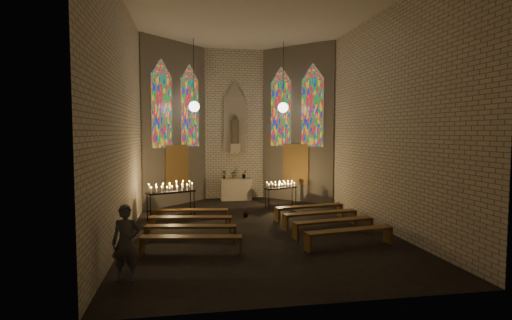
# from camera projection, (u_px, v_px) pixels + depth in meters

# --- Properties ---
(floor) EXTENTS (12.00, 12.00, 0.00)m
(floor) POSITION_uv_depth(u_px,v_px,m) (256.00, 227.00, 13.15)
(floor) COLOR black
(floor) RESTS_ON ground
(room) EXTENTS (8.22, 12.43, 7.00)m
(room) POSITION_uv_depth(u_px,v_px,m) (242.00, 118.00, 16.20)
(room) COLOR beige
(room) RESTS_ON ground
(altar) EXTENTS (1.40, 0.60, 1.00)m
(altar) POSITION_uv_depth(u_px,v_px,m) (236.00, 189.00, 18.47)
(altar) COLOR beige
(altar) RESTS_ON ground
(flower_vase_left) EXTENTS (0.21, 0.14, 0.39)m
(flower_vase_left) POSITION_uv_depth(u_px,v_px,m) (224.00, 175.00, 18.30)
(flower_vase_left) COLOR #4C723F
(flower_vase_left) RESTS_ON altar
(flower_vase_center) EXTENTS (0.44, 0.42, 0.40)m
(flower_vase_center) POSITION_uv_depth(u_px,v_px,m) (234.00, 174.00, 18.36)
(flower_vase_center) COLOR #4C723F
(flower_vase_center) RESTS_ON altar
(flower_vase_right) EXTENTS (0.27, 0.24, 0.40)m
(flower_vase_right) POSITION_uv_depth(u_px,v_px,m) (244.00, 174.00, 18.45)
(flower_vase_right) COLOR #4C723F
(flower_vase_right) RESTS_ON altar
(aisle_flower_pot) EXTENTS (0.26, 0.26, 0.37)m
(aisle_flower_pot) POSITION_uv_depth(u_px,v_px,m) (245.00, 212.00, 14.71)
(aisle_flower_pot) COLOR #4C723F
(aisle_flower_pot) RESTS_ON ground
(votive_stand_left) EXTENTS (1.76, 1.09, 1.28)m
(votive_stand_left) POSITION_uv_depth(u_px,v_px,m) (171.00, 189.00, 14.21)
(votive_stand_left) COLOR black
(votive_stand_left) RESTS_ON ground
(votive_stand_right) EXTENTS (1.46, 0.82, 1.05)m
(votive_stand_right) POSITION_uv_depth(u_px,v_px,m) (281.00, 186.00, 16.54)
(votive_stand_right) COLOR black
(votive_stand_right) RESTS_ON ground
(pew_left_0) EXTENTS (2.61, 0.78, 0.50)m
(pew_left_0) POSITION_uv_depth(u_px,v_px,m) (190.00, 212.00, 13.68)
(pew_left_0) COLOR #533917
(pew_left_0) RESTS_ON ground
(pew_right_0) EXTENTS (2.61, 0.78, 0.50)m
(pew_right_0) POSITION_uv_depth(u_px,v_px,m) (309.00, 208.00, 14.41)
(pew_right_0) COLOR #533917
(pew_right_0) RESTS_ON ground
(pew_left_1) EXTENTS (2.61, 0.78, 0.50)m
(pew_left_1) POSITION_uv_depth(u_px,v_px,m) (190.00, 219.00, 12.50)
(pew_left_1) COLOR #533917
(pew_left_1) RESTS_ON ground
(pew_right_1) EXTENTS (2.61, 0.78, 0.50)m
(pew_right_1) POSITION_uv_depth(u_px,v_px,m) (320.00, 215.00, 13.23)
(pew_right_1) COLOR #533917
(pew_right_1) RESTS_ON ground
(pew_left_2) EXTENTS (2.61, 0.78, 0.50)m
(pew_left_2) POSITION_uv_depth(u_px,v_px,m) (191.00, 229.00, 11.32)
(pew_left_2) COLOR #533917
(pew_left_2) RESTS_ON ground
(pew_right_2) EXTENTS (2.61, 0.78, 0.50)m
(pew_right_2) POSITION_uv_depth(u_px,v_px,m) (333.00, 223.00, 12.05)
(pew_right_2) COLOR #533917
(pew_right_2) RESTS_ON ground
(pew_left_3) EXTENTS (2.61, 0.78, 0.50)m
(pew_left_3) POSITION_uv_depth(u_px,v_px,m) (191.00, 240.00, 10.14)
(pew_left_3) COLOR #533917
(pew_left_3) RESTS_ON ground
(pew_right_3) EXTENTS (2.61, 0.78, 0.50)m
(pew_right_3) POSITION_uv_depth(u_px,v_px,m) (349.00, 233.00, 10.87)
(pew_right_3) COLOR #533917
(pew_right_3) RESTS_ON ground
(visitor) EXTENTS (0.63, 0.45, 1.62)m
(visitor) POSITION_uv_depth(u_px,v_px,m) (126.00, 243.00, 8.40)
(visitor) COLOR #494A53
(visitor) RESTS_ON ground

